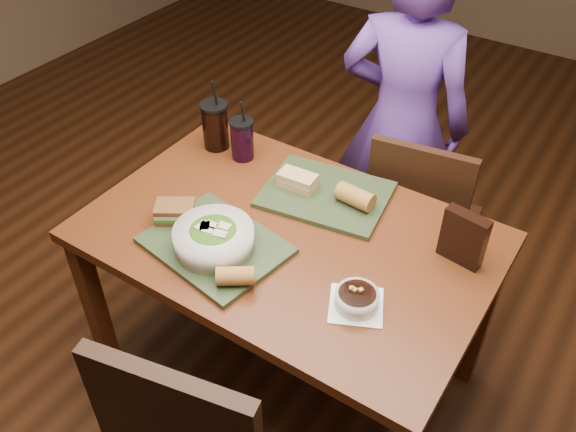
% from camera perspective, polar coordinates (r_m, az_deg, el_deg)
% --- Properties ---
extents(ground, '(6.00, 6.00, 0.00)m').
position_cam_1_polar(ground, '(2.53, 0.00, -14.27)').
color(ground, '#381C0B').
rests_on(ground, ground).
extents(dining_table, '(1.30, 0.85, 0.75)m').
position_cam_1_polar(dining_table, '(2.03, 0.00, -3.45)').
color(dining_table, '#552811').
rests_on(dining_table, ground).
extents(chair_far, '(0.43, 0.44, 0.88)m').
position_cam_1_polar(chair_far, '(2.47, 12.31, -0.36)').
color(chair_far, black).
rests_on(chair_far, ground).
extents(diner, '(0.60, 0.45, 1.49)m').
position_cam_1_polar(diner, '(2.55, 10.65, 8.49)').
color(diner, '#5B3696').
rests_on(diner, ground).
extents(tray_near, '(0.47, 0.38, 0.02)m').
position_cam_1_polar(tray_near, '(1.93, -6.81, -2.74)').
color(tray_near, '#2B3C20').
rests_on(tray_near, dining_table).
extents(tray_far, '(0.46, 0.38, 0.02)m').
position_cam_1_polar(tray_far, '(2.11, 3.54, 2.03)').
color(tray_far, '#2B3C20').
rests_on(tray_far, dining_table).
extents(salad_bowl, '(0.25, 0.25, 0.08)m').
position_cam_1_polar(salad_bowl, '(1.88, -6.97, -1.97)').
color(salad_bowl, silver).
rests_on(salad_bowl, tray_near).
extents(soup_bowl, '(0.20, 0.20, 0.06)m').
position_cam_1_polar(soup_bowl, '(1.74, 6.45, -7.73)').
color(soup_bowl, white).
rests_on(soup_bowl, dining_table).
extents(sandwich_near, '(0.15, 0.14, 0.06)m').
position_cam_1_polar(sandwich_near, '(2.01, -10.49, 0.39)').
color(sandwich_near, '#593819').
rests_on(sandwich_near, tray_near).
extents(sandwich_far, '(0.14, 0.08, 0.05)m').
position_cam_1_polar(sandwich_far, '(2.11, 0.89, 3.35)').
color(sandwich_far, tan).
rests_on(sandwich_far, tray_far).
extents(baguette_near, '(0.12, 0.11, 0.06)m').
position_cam_1_polar(baguette_near, '(1.77, -4.93, -5.61)').
color(baguette_near, '#AD7533').
rests_on(baguette_near, tray_near).
extents(baguette_far, '(0.13, 0.07, 0.06)m').
position_cam_1_polar(baguette_far, '(2.04, 6.30, 1.80)').
color(baguette_far, '#AD7533').
rests_on(baguette_far, tray_far).
extents(cup_cola, '(0.10, 0.10, 0.28)m').
position_cam_1_polar(cup_cola, '(2.33, -6.82, 8.42)').
color(cup_cola, black).
rests_on(cup_cola, dining_table).
extents(cup_berry, '(0.09, 0.09, 0.24)m').
position_cam_1_polar(cup_berry, '(2.27, -4.31, 7.19)').
color(cup_berry, black).
rests_on(cup_berry, dining_table).
extents(chip_bag, '(0.14, 0.06, 0.18)m').
position_cam_1_polar(chip_bag, '(1.89, 16.10, -1.98)').
color(chip_bag, black).
rests_on(chip_bag, dining_table).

